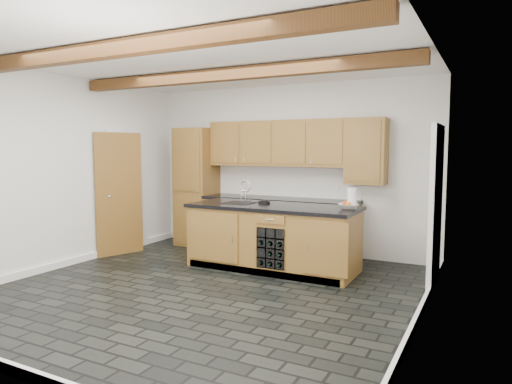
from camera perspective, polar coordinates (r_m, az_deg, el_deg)
ground at (r=5.80m, az=-6.30°, el=-12.04°), size 5.00×5.00×0.00m
room_shell at (r=6.03m, az=-4.31°, el=3.40°), size 5.01×5.00×5.00m
back_cabinetry at (r=7.69m, az=0.59°, el=-0.23°), size 3.65×0.62×2.20m
island at (r=6.62m, az=2.12°, el=-5.66°), size 2.48×0.96×0.93m
faucet at (r=6.84m, az=-1.90°, el=-1.07°), size 0.45×0.40×0.34m
kitchen_scale at (r=6.75m, az=1.02°, el=-1.25°), size 0.16×0.11×0.05m
fruit_bowl at (r=6.27m, az=11.48°, el=-1.76°), size 0.36×0.36×0.07m
fruit_cluster at (r=6.27m, az=11.48°, el=-1.43°), size 0.16×0.17×0.07m
paper_towel at (r=6.28m, az=11.92°, el=-0.80°), size 0.13×0.13×0.28m
mug at (r=7.91m, az=-1.70°, el=-0.12°), size 0.10×0.10×0.09m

